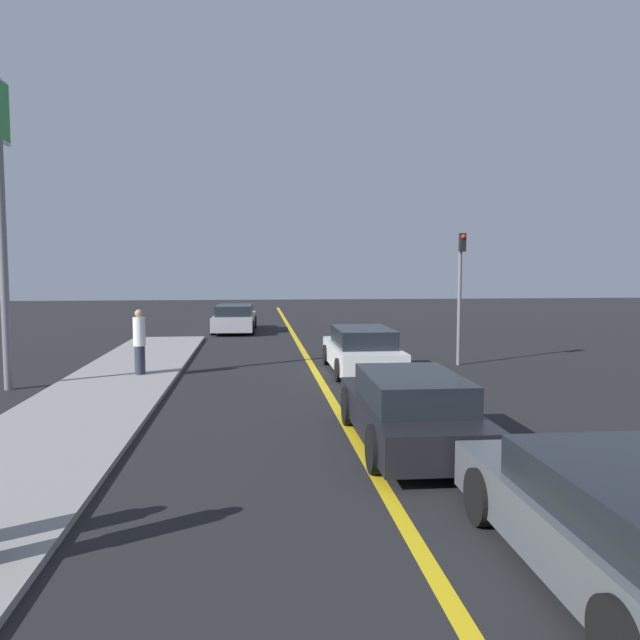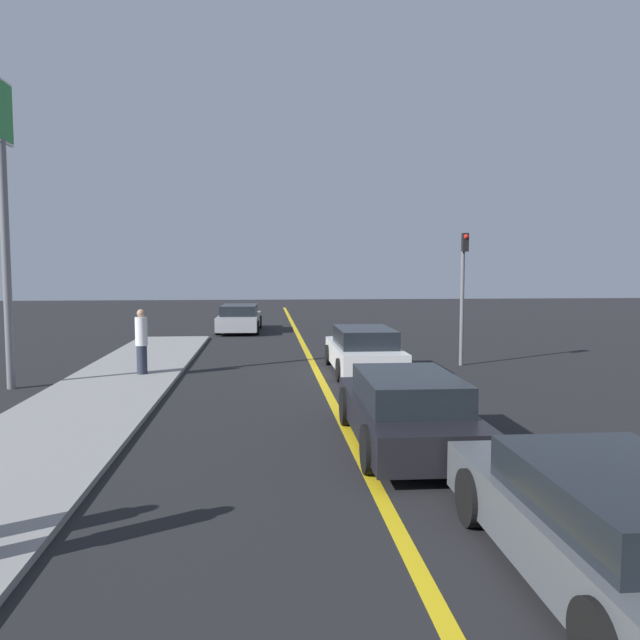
{
  "view_description": "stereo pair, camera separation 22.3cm",
  "coord_description": "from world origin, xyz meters",
  "px_view_note": "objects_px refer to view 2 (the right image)",
  "views": [
    {
      "loc": [
        -1.71,
        1.13,
        2.97
      ],
      "look_at": [
        -0.2,
        15.57,
        1.76
      ],
      "focal_mm": 35.0,
      "sensor_mm": 36.0,
      "label": 1
    },
    {
      "loc": [
        -1.49,
        1.11,
        2.97
      ],
      "look_at": [
        -0.2,
        15.57,
        1.76
      ],
      "focal_mm": 35.0,
      "sensor_mm": 36.0,
      "label": 2
    }
  ],
  "objects_px": {
    "car_near_right_lane": "(614,527)",
    "car_far_distant": "(363,351)",
    "car_parked_left_lot": "(240,318)",
    "traffic_light": "(463,285)",
    "roadside_sign": "(2,172)",
    "pedestrian_far_standing": "(142,341)",
    "car_ahead_center": "(406,410)"
  },
  "relations": [
    {
      "from": "car_ahead_center",
      "to": "car_parked_left_lot",
      "type": "distance_m",
      "value": 19.54
    },
    {
      "from": "car_parked_left_lot",
      "to": "traffic_light",
      "type": "relative_size",
      "value": 1.2
    },
    {
      "from": "pedestrian_far_standing",
      "to": "roadside_sign",
      "type": "distance_m",
      "value": 5.35
    },
    {
      "from": "traffic_light",
      "to": "car_parked_left_lot",
      "type": "bearing_deg",
      "value": 123.28
    },
    {
      "from": "car_near_right_lane",
      "to": "traffic_light",
      "type": "height_order",
      "value": "traffic_light"
    },
    {
      "from": "pedestrian_far_standing",
      "to": "car_far_distant",
      "type": "bearing_deg",
      "value": 2.69
    },
    {
      "from": "traffic_light",
      "to": "roadside_sign",
      "type": "xyz_separation_m",
      "value": [
        -12.23,
        -2.59,
        2.8
      ]
    },
    {
      "from": "car_far_distant",
      "to": "car_parked_left_lot",
      "type": "bearing_deg",
      "value": 108.5
    },
    {
      "from": "car_parked_left_lot",
      "to": "pedestrian_far_standing",
      "type": "distance_m",
      "value": 12.35
    },
    {
      "from": "car_far_distant",
      "to": "pedestrian_far_standing",
      "type": "relative_size",
      "value": 2.62
    },
    {
      "from": "car_parked_left_lot",
      "to": "roadside_sign",
      "type": "height_order",
      "value": "roadside_sign"
    },
    {
      "from": "pedestrian_far_standing",
      "to": "roadside_sign",
      "type": "relative_size",
      "value": 0.24
    },
    {
      "from": "car_near_right_lane",
      "to": "car_far_distant",
      "type": "bearing_deg",
      "value": 92.47
    },
    {
      "from": "car_ahead_center",
      "to": "car_parked_left_lot",
      "type": "xyz_separation_m",
      "value": [
        -3.5,
        19.23,
        0.0
      ]
    },
    {
      "from": "car_near_right_lane",
      "to": "car_ahead_center",
      "type": "distance_m",
      "value": 4.83
    },
    {
      "from": "car_far_distant",
      "to": "roadside_sign",
      "type": "distance_m",
      "value": 10.3
    },
    {
      "from": "car_near_right_lane",
      "to": "car_far_distant",
      "type": "xyz_separation_m",
      "value": [
        -0.41,
        12.11,
        0.04
      ]
    },
    {
      "from": "car_near_right_lane",
      "to": "car_parked_left_lot",
      "type": "relative_size",
      "value": 0.95
    },
    {
      "from": "car_far_distant",
      "to": "car_ahead_center",
      "type": "bearing_deg",
      "value": -93.61
    },
    {
      "from": "car_far_distant",
      "to": "roadside_sign",
      "type": "bearing_deg",
      "value": -169.8
    },
    {
      "from": "car_near_right_lane",
      "to": "traffic_light",
      "type": "xyz_separation_m",
      "value": [
        2.78,
        13.08,
        1.89
      ]
    },
    {
      "from": "car_near_right_lane",
      "to": "car_parked_left_lot",
      "type": "bearing_deg",
      "value": 100.89
    },
    {
      "from": "car_near_right_lane",
      "to": "pedestrian_far_standing",
      "type": "height_order",
      "value": "pedestrian_far_standing"
    },
    {
      "from": "car_parked_left_lot",
      "to": "car_far_distant",
      "type": "bearing_deg",
      "value": -69.59
    },
    {
      "from": "car_near_right_lane",
      "to": "traffic_light",
      "type": "distance_m",
      "value": 13.5
    },
    {
      "from": "car_parked_left_lot",
      "to": "traffic_light",
      "type": "height_order",
      "value": "traffic_light"
    },
    {
      "from": "pedestrian_far_standing",
      "to": "roadside_sign",
      "type": "bearing_deg",
      "value": -155.32
    },
    {
      "from": "car_far_distant",
      "to": "pedestrian_far_standing",
      "type": "height_order",
      "value": "pedestrian_far_standing"
    },
    {
      "from": "traffic_light",
      "to": "roadside_sign",
      "type": "bearing_deg",
      "value": -168.03
    },
    {
      "from": "car_ahead_center",
      "to": "roadside_sign",
      "type": "distance_m",
      "value": 11.32
    },
    {
      "from": "car_ahead_center",
      "to": "car_far_distant",
      "type": "relative_size",
      "value": 0.99
    },
    {
      "from": "car_far_distant",
      "to": "pedestrian_far_standing",
      "type": "distance_m",
      "value": 6.15
    }
  ]
}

